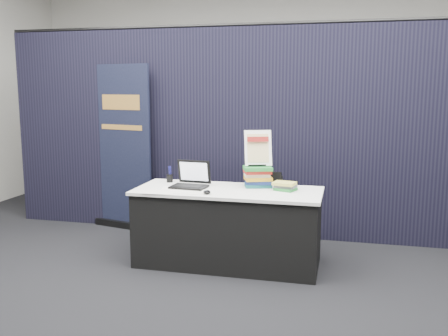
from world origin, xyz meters
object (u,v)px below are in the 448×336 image
(book_stack_tall, at_px, (257,177))
(info_sign, at_px, (258,149))
(display_table, at_px, (228,227))
(pullup_banner, at_px, (123,157))
(laptop, at_px, (190,181))
(book_stack_short, at_px, (285,186))
(stacking_chair, at_px, (261,211))

(book_stack_tall, height_order, info_sign, info_sign)
(display_table, height_order, pullup_banner, pullup_banner)
(display_table, distance_m, laptop, 0.58)
(book_stack_short, bearing_deg, pullup_banner, 157.71)
(laptop, xyz_separation_m, stacking_chair, (0.66, 0.29, -0.33))
(book_stack_tall, xyz_separation_m, book_stack_short, (0.29, -0.09, -0.06))
(info_sign, bearing_deg, laptop, 177.82)
(book_stack_tall, bearing_deg, pullup_banner, 157.06)
(display_table, relative_size, book_stack_tall, 6.08)
(laptop, xyz_separation_m, pullup_banner, (-1.15, 0.93, 0.08))
(laptop, relative_size, book_stack_tall, 1.21)
(book_stack_tall, relative_size, stacking_chair, 0.34)
(display_table, bearing_deg, book_stack_tall, 36.56)
(info_sign, xyz_separation_m, pullup_banner, (-1.80, 0.73, -0.24))
(book_stack_tall, xyz_separation_m, info_sign, (0.00, 0.03, 0.28))
(display_table, relative_size, book_stack_short, 8.04)
(book_stack_short, height_order, info_sign, info_sign)
(pullup_banner, bearing_deg, laptop, -26.15)
(laptop, relative_size, stacking_chair, 0.42)
(laptop, xyz_separation_m, book_stack_tall, (0.64, 0.17, 0.04))
(info_sign, bearing_deg, display_table, -158.46)
(book_stack_short, distance_m, info_sign, 0.46)
(display_table, bearing_deg, laptop, 177.02)
(book_stack_short, xyz_separation_m, info_sign, (-0.29, 0.12, 0.34))
(pullup_banner, xyz_separation_m, stacking_chair, (1.82, -0.64, -0.41))
(book_stack_short, xyz_separation_m, stacking_chair, (-0.26, 0.21, -0.31))
(pullup_banner, bearing_deg, display_table, -18.90)
(laptop, bearing_deg, book_stack_short, 8.99)
(book_stack_tall, distance_m, stacking_chair, 0.39)
(book_stack_tall, bearing_deg, stacking_chair, 79.97)
(display_table, xyz_separation_m, book_stack_tall, (0.25, 0.19, 0.48))
(book_stack_tall, relative_size, info_sign, 0.81)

